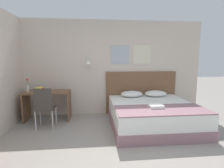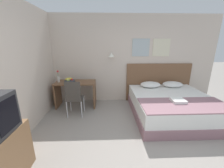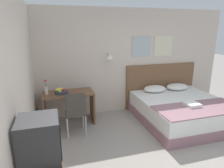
# 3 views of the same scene
# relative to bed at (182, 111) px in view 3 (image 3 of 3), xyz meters

# --- Properties ---
(ground_plane) EXTENTS (24.00, 24.00, 0.00)m
(ground_plane) POSITION_rel_bed_xyz_m (-0.97, -1.46, -0.27)
(ground_plane) COLOR gray
(wall_back) EXTENTS (5.44, 0.31, 2.65)m
(wall_back) POSITION_rel_bed_xyz_m (-0.97, 1.09, 1.06)
(wall_back) COLOR beige
(wall_back) RESTS_ON ground_plane
(wall_left) EXTENTS (0.06, 5.52, 2.65)m
(wall_left) POSITION_rel_bed_xyz_m (-3.32, -1.70, 1.06)
(wall_left) COLOR beige
(wall_left) RESTS_ON ground_plane
(bed) EXTENTS (1.94, 2.01, 0.54)m
(bed) POSITION_rel_bed_xyz_m (0.00, 0.00, 0.00)
(bed) COLOR gray
(bed) RESTS_ON ground_plane
(headboard) EXTENTS (2.06, 0.06, 1.22)m
(headboard) POSITION_rel_bed_xyz_m (0.00, 1.03, 0.34)
(headboard) COLOR brown
(headboard) RESTS_ON ground_plane
(pillow_left) EXTENTS (0.60, 0.43, 0.16)m
(pillow_left) POSITION_rel_bed_xyz_m (-0.34, 0.74, 0.36)
(pillow_left) COLOR white
(pillow_left) RESTS_ON bed
(pillow_right) EXTENTS (0.60, 0.43, 0.16)m
(pillow_right) POSITION_rel_bed_xyz_m (0.34, 0.74, 0.36)
(pillow_right) COLOR white
(pillow_right) RESTS_ON bed
(throw_blanket) EXTENTS (1.88, 0.80, 0.02)m
(throw_blanket) POSITION_rel_bed_xyz_m (0.00, -0.58, 0.29)
(throw_blanket) COLOR gray
(throw_blanket) RESTS_ON bed
(folded_towel_near_foot) EXTENTS (0.29, 0.27, 0.06)m
(folded_towel_near_foot) POSITION_rel_bed_xyz_m (-0.08, -0.44, 0.33)
(folded_towel_near_foot) COLOR white
(folded_towel_near_foot) RESTS_ON throw_blanket
(desk) EXTENTS (1.13, 0.58, 0.75)m
(desk) POSITION_rel_bed_xyz_m (-2.57, 0.66, 0.25)
(desk) COLOR brown
(desk) RESTS_ON ground_plane
(desk_chair) EXTENTS (0.41, 0.41, 0.94)m
(desk_chair) POSITION_rel_bed_xyz_m (-2.48, 0.04, 0.28)
(desk_chair) COLOR #3D3833
(desk_chair) RESTS_ON ground_plane
(fruit_bowl) EXTENTS (0.30, 0.30, 0.12)m
(fruit_bowl) POSITION_rel_bed_xyz_m (-2.73, 0.63, 0.53)
(fruit_bowl) COLOR #333842
(fruit_bowl) RESTS_ON desk
(flower_vase) EXTENTS (0.07, 0.07, 0.34)m
(flower_vase) POSITION_rel_bed_xyz_m (-3.04, 0.65, 0.61)
(flower_vase) COLOR silver
(flower_vase) RESTS_ON desk
(television) EXTENTS (0.44, 0.44, 0.50)m
(television) POSITION_rel_bed_xyz_m (-3.05, -1.69, 0.73)
(television) COLOR #2D2D30
(television) RESTS_ON tv_stand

